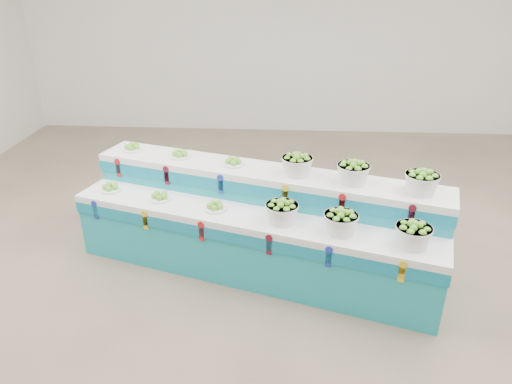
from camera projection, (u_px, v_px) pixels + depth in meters
The scene contains 15 objects.
ground at pixel (293, 283), 4.77m from camera, with size 10.00×10.00×0.00m, color brown.
back_wall at pixel (295, 23), 8.41m from camera, with size 10.00×10.00×0.00m, color silver.
display_stand at pixel (256, 223), 4.84m from camera, with size 3.77×0.97×1.02m, color teal, non-canonical shape.
plate_lower_left at pixel (110, 187), 5.05m from camera, with size 0.23×0.23×0.09m, color white.
plate_lower_mid at pixel (160, 196), 4.85m from camera, with size 0.23×0.23×0.09m, color white.
plate_lower_right at pixel (215, 206), 4.65m from camera, with size 0.23×0.23×0.09m, color white.
basket_lower_left at pixel (282, 211), 4.40m from camera, with size 0.31×0.31×0.22m, color silver, non-canonical shape.
basket_lower_mid at pixel (341, 222), 4.22m from camera, with size 0.31×0.31×0.22m, color silver, non-canonical shape.
basket_lower_right at pixel (413, 234), 4.02m from camera, with size 0.31×0.31×0.22m, color silver, non-canonical shape.
plate_upper_left at pixel (132, 147), 5.31m from camera, with size 0.23×0.23×0.09m, color white.
plate_upper_mid at pixel (180, 154), 5.12m from camera, with size 0.23×0.23×0.09m, color white.
plate_upper_right at pixel (233, 161), 4.91m from camera, with size 0.23×0.23×0.09m, color white.
basket_upper_left at pixel (297, 164), 4.66m from camera, with size 0.31×0.31×0.22m, color silver, non-canonical shape.
basket_upper_mid at pixel (353, 172), 4.48m from camera, with size 0.31×0.31×0.22m, color silver, non-canonical shape.
basket_upper_right at pixel (422, 182), 4.28m from camera, with size 0.31×0.31×0.22m, color silver, non-canonical shape.
Camera 1 is at (-0.13, -3.92, 2.89)m, focal length 32.91 mm.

